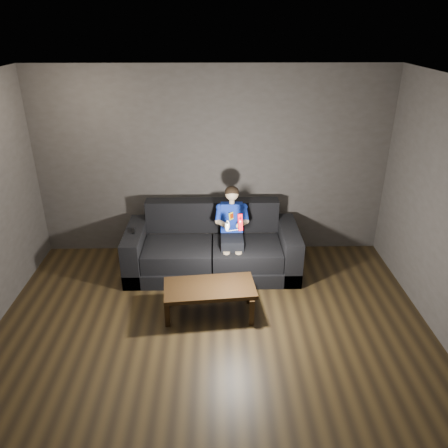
{
  "coord_description": "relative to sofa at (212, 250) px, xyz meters",
  "views": [
    {
      "loc": [
        0.06,
        -3.46,
        3.22
      ],
      "look_at": [
        0.15,
        1.55,
        0.85
      ],
      "focal_mm": 35.0,
      "sensor_mm": 36.0,
      "label": 1
    }
  ],
  "objects": [
    {
      "name": "floor",
      "position": [
        0.01,
        -1.87,
        -0.3
      ],
      "size": [
        5.0,
        5.0,
        0.0
      ],
      "primitive_type": "plane",
      "color": "black",
      "rests_on": "ground"
    },
    {
      "name": "coffee_table",
      "position": [
        -0.03,
        -1.03,
        0.04
      ],
      "size": [
        1.11,
        0.63,
        0.39
      ],
      "color": "black",
      "rests_on": "floor"
    },
    {
      "name": "sofa",
      "position": [
        0.0,
        0.0,
        0.0
      ],
      "size": [
        2.34,
        1.01,
        0.9
      ],
      "color": "black",
      "rests_on": "floor"
    },
    {
      "name": "back_wall",
      "position": [
        0.01,
        0.63,
        1.05
      ],
      "size": [
        5.0,
        0.04,
        2.7
      ],
      "primitive_type": "cube",
      "color": "#3C3734",
      "rests_on": "ground"
    },
    {
      "name": "nunchuk_white",
      "position": [
        0.19,
        -0.49,
        0.61
      ],
      "size": [
        0.08,
        0.1,
        0.15
      ],
      "color": "white",
      "rests_on": "child"
    },
    {
      "name": "wii_remote_black",
      "position": [
        -1.05,
        -0.09,
        0.36
      ],
      "size": [
        0.06,
        0.14,
        0.03
      ],
      "color": "black",
      "rests_on": "sofa"
    },
    {
      "name": "wii_remote_red",
      "position": [
        0.35,
        -0.49,
        0.66
      ],
      "size": [
        0.07,
        0.09,
        0.21
      ],
      "color": "red",
      "rests_on": "child"
    },
    {
      "name": "child",
      "position": [
        0.27,
        -0.07,
        0.45
      ],
      "size": [
        0.44,
        0.55,
        1.09
      ],
      "color": "black",
      "rests_on": "sofa"
    },
    {
      "name": "ceiling",
      "position": [
        0.01,
        -1.87,
        2.4
      ],
      "size": [
        5.0,
        5.0,
        0.02
      ],
      "primitive_type": "cube",
      "color": "silver",
      "rests_on": "back_wall"
    }
  ]
}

